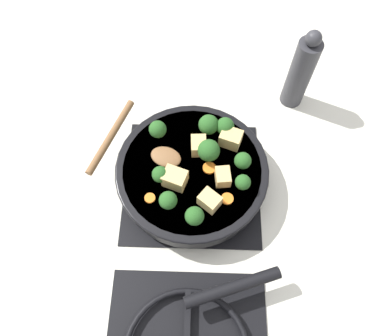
{
  "coord_description": "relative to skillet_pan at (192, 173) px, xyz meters",
  "views": [
    {
      "loc": [
        -0.01,
        0.36,
        0.79
      ],
      "look_at": [
        0.0,
        0.0,
        0.08
      ],
      "focal_mm": 35.0,
      "sensor_mm": 36.0,
      "label": 1
    }
  ],
  "objects": [
    {
      "name": "tofu_cube_center_large",
      "position": [
        -0.04,
        0.08,
        0.04
      ],
      "size": [
        0.05,
        0.05,
        0.03
      ],
      "primitive_type": "cube",
      "rotation": [
        0.0,
        0.0,
        5.61
      ],
      "color": "#DBB770",
      "rests_on": "skillet_pan"
    },
    {
      "name": "broccoli_floret_west_rim",
      "position": [
        -0.1,
        0.04,
        0.05
      ],
      "size": [
        0.03,
        0.03,
        0.04
      ],
      "color": "#709956",
      "rests_on": "skillet_pan"
    },
    {
      "name": "front_burner_grate",
      "position": [
        0.0,
        -0.0,
        -0.04
      ],
      "size": [
        0.31,
        0.31,
        0.03
      ],
      "color": "black",
      "rests_on": "ground_plane"
    },
    {
      "name": "broccoli_floret_small_inner",
      "position": [
        -0.01,
        0.11,
        0.05
      ],
      "size": [
        0.04,
        0.04,
        0.05
      ],
      "color": "#709956",
      "rests_on": "skillet_pan"
    },
    {
      "name": "broccoli_floret_south_cluster",
      "position": [
        0.07,
        0.03,
        0.05
      ],
      "size": [
        0.03,
        0.03,
        0.04
      ],
      "color": "#709956",
      "rests_on": "skillet_pan"
    },
    {
      "name": "broccoli_floret_center_top",
      "position": [
        -0.03,
        -0.03,
        0.05
      ],
      "size": [
        0.05,
        0.05,
        0.05
      ],
      "color": "#709956",
      "rests_on": "skillet_pan"
    },
    {
      "name": "skillet_pan",
      "position": [
        0.0,
        0.0,
        0.0
      ],
      "size": [
        0.34,
        0.45,
        0.05
      ],
      "color": "black",
      "rests_on": "front_burner_grate"
    },
    {
      "name": "carrot_slice_edge_slice",
      "position": [
        -0.04,
        -0.0,
        0.02
      ],
      "size": [
        0.03,
        0.03,
        0.01
      ],
      "primitive_type": "cylinder",
      "color": "orange",
      "rests_on": "skillet_pan"
    },
    {
      "name": "broccoli_floret_east_rim",
      "position": [
        -0.07,
        -0.09,
        0.05
      ],
      "size": [
        0.04,
        0.04,
        0.05
      ],
      "color": "#709956",
      "rests_on": "skillet_pan"
    },
    {
      "name": "carrot_slice_near_center",
      "position": [
        0.09,
        0.07,
        0.02
      ],
      "size": [
        0.02,
        0.02,
        0.01
      ],
      "primitive_type": "cylinder",
      "color": "orange",
      "rests_on": "skillet_pan"
    },
    {
      "name": "ground_plane",
      "position": [
        0.0,
        -0.0,
        -0.05
      ],
      "size": [
        2.4,
        2.4,
        0.0
      ],
      "primitive_type": "plane",
      "color": "silver"
    },
    {
      "name": "broccoli_floret_tall_stem",
      "position": [
        0.05,
        0.08,
        0.05
      ],
      "size": [
        0.04,
        0.04,
        0.04
      ],
      "color": "#709956",
      "rests_on": "skillet_pan"
    },
    {
      "name": "wooden_spoon",
      "position": [
        0.12,
        -0.05,
        0.03
      ],
      "size": [
        0.21,
        0.19,
        0.02
      ],
      "color": "brown",
      "rests_on": "skillet_pan"
    },
    {
      "name": "pepper_mill",
      "position": [
        -0.25,
        -0.25,
        0.05
      ],
      "size": [
        0.06,
        0.06,
        0.23
      ],
      "color": "#333338",
      "rests_on": "ground_plane"
    },
    {
      "name": "tofu_cube_east_chunk",
      "position": [
        0.04,
        0.03,
        0.04
      ],
      "size": [
        0.06,
        0.05,
        0.04
      ],
      "primitive_type": "cube",
      "rotation": [
        0.0,
        0.0,
        2.79
      ],
      "color": "#DBB770",
      "rests_on": "skillet_pan"
    },
    {
      "name": "tofu_cube_west_chunk",
      "position": [
        -0.06,
        0.02,
        0.04
      ],
      "size": [
        0.03,
        0.04,
        0.03
      ],
      "primitive_type": "cube",
      "rotation": [
        0.0,
        0.0,
        1.68
      ],
      "color": "#DBB770",
      "rests_on": "skillet_pan"
    },
    {
      "name": "tofu_cube_back_piece",
      "position": [
        -0.08,
        -0.07,
        0.04
      ],
      "size": [
        0.06,
        0.05,
        0.04
      ],
      "primitive_type": "cube",
      "rotation": [
        0.0,
        0.0,
        2.8
      ],
      "color": "#DBB770",
      "rests_on": "skillet_pan"
    },
    {
      "name": "tofu_cube_near_handle",
      "position": [
        -0.01,
        -0.05,
        0.04
      ],
      "size": [
        0.03,
        0.04,
        0.03
      ],
      "primitive_type": "cube",
      "rotation": [
        0.0,
        0.0,
        4.77
      ],
      "color": "#DBB770",
      "rests_on": "skillet_pan"
    },
    {
      "name": "carrot_slice_orange_thin",
      "position": [
        -0.07,
        0.07,
        0.02
      ],
      "size": [
        0.03,
        0.03,
        0.01
      ],
      "primitive_type": "cylinder",
      "color": "orange",
      "rests_on": "skillet_pan"
    },
    {
      "name": "broccoli_floret_north_edge",
      "position": [
        0.08,
        -0.08,
        0.05
      ],
      "size": [
        0.04,
        0.04,
        0.05
      ],
      "color": "#709956",
      "rests_on": "skillet_pan"
    },
    {
      "name": "broccoli_floret_mid_floret",
      "position": [
        -0.11,
        -0.01,
        0.05
      ],
      "size": [
        0.04,
        0.04,
        0.04
      ],
      "color": "#709956",
      "rests_on": "skillet_pan"
    },
    {
      "name": "broccoli_floret_near_spoon",
      "position": [
        -0.03,
        -0.1,
        0.05
      ],
      "size": [
        0.04,
        0.04,
        0.05
      ],
      "color": "#709956",
      "rests_on": "skillet_pan"
    }
  ]
}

